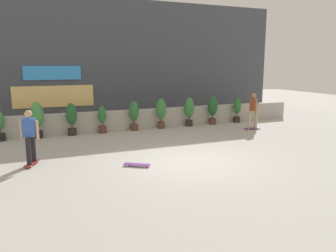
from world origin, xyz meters
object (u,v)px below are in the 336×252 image
object	(u,v)px
skater_by_wall_left	(30,135)
skater_by_wall_right	(253,110)
potted_plant_2	(72,117)
potted_plant_1	(37,117)
skateboard_near_camera	(137,164)
potted_plant_8	(237,109)
potted_plant_3	(102,119)
potted_plant_4	(134,114)
potted_plant_6	(189,110)
potted_plant_7	(213,108)
potted_plant_5	(161,111)

from	to	relation	value
skater_by_wall_left	skater_by_wall_right	bearing A→B (deg)	12.05
potted_plant_2	skater_by_wall_left	xyz separation A→B (m)	(-1.68, -4.01, 0.14)
potted_plant_2	skater_by_wall_right	xyz separation A→B (m)	(8.01, -1.95, 0.14)
potted_plant_1	skateboard_near_camera	world-z (taller)	potted_plant_1
skater_by_wall_right	potted_plant_2	bearing A→B (deg)	166.34
potted_plant_8	skater_by_wall_right	bearing A→B (deg)	-102.83
potted_plant_8	skateboard_near_camera	size ratio (longest dim) A/B	1.65
potted_plant_3	skater_by_wall_right	size ratio (longest dim) A/B	0.71
potted_plant_8	skater_by_wall_right	distance (m)	2.01
potted_plant_4	potted_plant_6	xyz separation A→B (m)	(2.85, -0.00, 0.04)
potted_plant_2	potted_plant_3	xyz separation A→B (m)	(1.32, 0.00, -0.16)
potted_plant_7	skater_by_wall_left	distance (m)	9.54
skater_by_wall_right	potted_plant_8	bearing A→B (deg)	77.17
potted_plant_1	potted_plant_8	bearing A→B (deg)	0.00
potted_plant_2	potted_plant_8	world-z (taller)	potted_plant_2
potted_plant_5	potted_plant_8	world-z (taller)	potted_plant_5
potted_plant_5	potted_plant_7	world-z (taller)	potted_plant_7
potted_plant_1	potted_plant_4	world-z (taller)	potted_plant_1
potted_plant_1	potted_plant_6	size ratio (longest dim) A/B	1.06
potted_plant_2	potted_plant_6	distance (m)	5.64
potted_plant_1	potted_plant_8	xyz separation A→B (m)	(9.83, 0.00, -0.18)
potted_plant_3	potted_plant_8	bearing A→B (deg)	0.00
skater_by_wall_right	skateboard_near_camera	world-z (taller)	skater_by_wall_right
potted_plant_3	skater_by_wall_left	world-z (taller)	skater_by_wall_left
potted_plant_4	potted_plant_5	distance (m)	1.36
potted_plant_2	skater_by_wall_left	size ratio (longest dim) A/B	0.83
potted_plant_6	skater_by_wall_left	distance (m)	8.35
potted_plant_2	potted_plant_5	world-z (taller)	potted_plant_5
skater_by_wall_left	skateboard_near_camera	world-z (taller)	skater_by_wall_left
potted_plant_1	potted_plant_8	world-z (taller)	potted_plant_1
potted_plant_3	potted_plant_5	xyz separation A→B (m)	(2.83, -0.00, 0.18)
skater_by_wall_right	potted_plant_4	bearing A→B (deg)	159.55
potted_plant_8	skateboard_near_camera	world-z (taller)	potted_plant_8
skater_by_wall_left	potted_plant_2	bearing A→B (deg)	67.27
potted_plant_4	potted_plant_7	bearing A→B (deg)	-0.00
potted_plant_1	potted_plant_4	bearing A→B (deg)	0.00
potted_plant_5	potted_plant_1	bearing A→B (deg)	180.00
potted_plant_5	potted_plant_6	world-z (taller)	potted_plant_5
potted_plant_5	potted_plant_7	xyz separation A→B (m)	(2.83, 0.00, 0.01)
potted_plant_6	skateboard_near_camera	world-z (taller)	potted_plant_6
potted_plant_1	skateboard_near_camera	distance (m)	6.03
potted_plant_1	potted_plant_8	size ratio (longest dim) A/B	1.19
potted_plant_2	potted_plant_6	size ratio (longest dim) A/B	0.98
potted_plant_2	skater_by_wall_left	distance (m)	4.35
potted_plant_8	potted_plant_4	bearing A→B (deg)	-180.00
potted_plant_6	skater_by_wall_left	world-z (taller)	skater_by_wall_left
skater_by_wall_left	potted_plant_5	bearing A→B (deg)	34.56
potted_plant_4	potted_plant_7	distance (m)	4.18
potted_plant_2	potted_plant_3	size ratio (longest dim) A/B	1.17
potted_plant_1	potted_plant_7	bearing A→B (deg)	0.00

